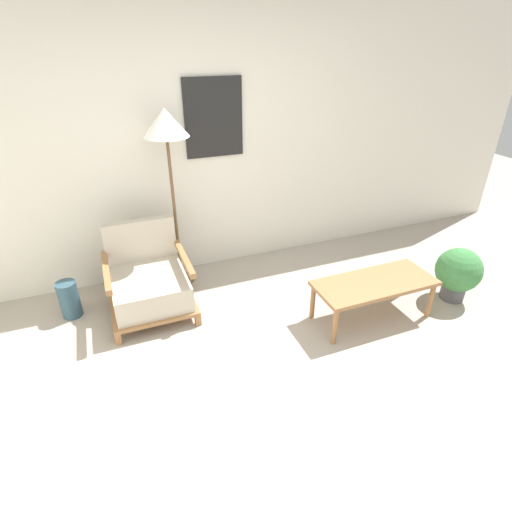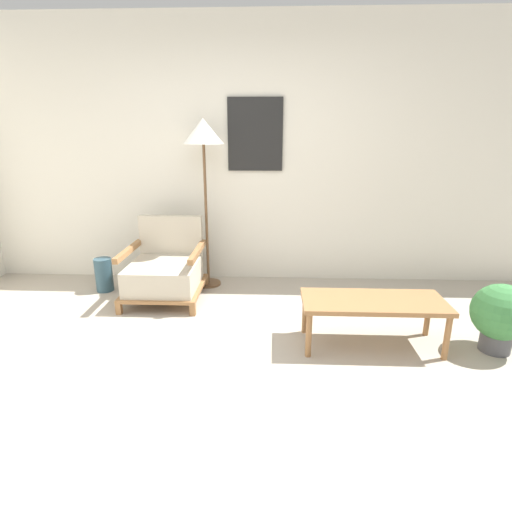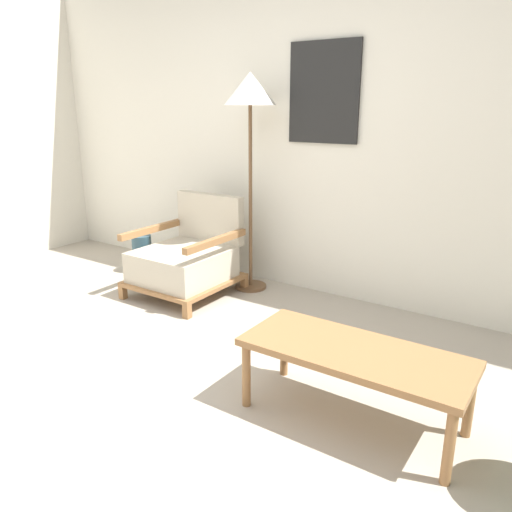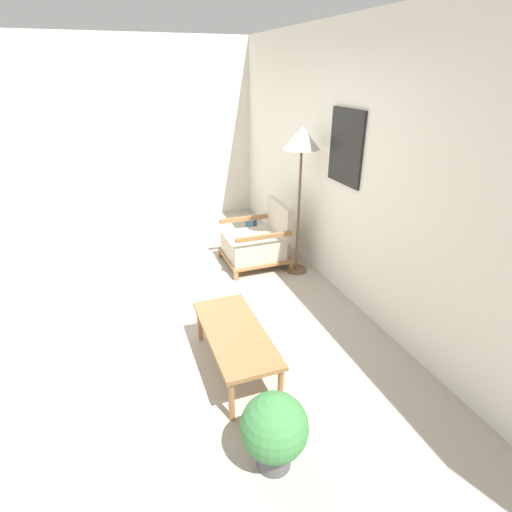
% 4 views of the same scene
% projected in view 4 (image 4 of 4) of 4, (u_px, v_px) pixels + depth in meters
% --- Properties ---
extents(ground_plane, '(14.00, 14.00, 0.00)m').
position_uv_depth(ground_plane, '(140.00, 316.00, 4.00)').
color(ground_plane, '#A89E8E').
extents(wall_back, '(8.00, 0.09, 2.70)m').
position_uv_depth(wall_back, '(341.00, 165.00, 4.10)').
color(wall_back, silver).
rests_on(wall_back, ground_plane).
extents(wall_left, '(0.06, 8.00, 2.70)m').
position_uv_depth(wall_left, '(145.00, 135.00, 5.97)').
color(wall_left, silver).
rests_on(wall_left, ground_plane).
extents(armchair, '(0.72, 0.76, 0.77)m').
position_uv_depth(armchair, '(257.00, 242.00, 4.97)').
color(armchair, olive).
rests_on(armchair, ground_plane).
extents(floor_lamp, '(0.40, 0.40, 1.70)m').
position_uv_depth(floor_lamp, '(302.00, 146.00, 4.27)').
color(floor_lamp, brown).
rests_on(floor_lamp, ground_plane).
extents(coffee_table, '(1.06, 0.45, 0.38)m').
position_uv_depth(coffee_table, '(235.00, 335.00, 3.16)').
color(coffee_table, olive).
rests_on(coffee_table, ground_plane).
extents(vase, '(0.17, 0.17, 0.34)m').
position_uv_depth(vase, '(251.00, 230.00, 5.65)').
color(vase, '#2D4C5B').
rests_on(vase, ground_plane).
extents(potted_plant, '(0.42, 0.42, 0.52)m').
position_uv_depth(potted_plant, '(274.00, 429.00, 2.38)').
color(potted_plant, '#4C4C51').
rests_on(potted_plant, ground_plane).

